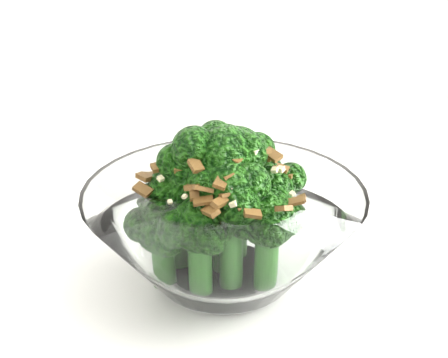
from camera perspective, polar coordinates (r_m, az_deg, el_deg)
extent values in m
cylinder|color=white|center=(1.16, 16.94, -13.42)|extent=(0.04, 0.04, 0.71)
cylinder|color=white|center=(0.56, 0.00, -8.16)|extent=(0.09, 0.09, 0.01)
cylinder|color=#235B18|center=(0.54, -2.28, -3.87)|extent=(0.02, 0.02, 0.07)
sphere|color=#1F5A10|center=(0.52, -2.38, 0.89)|extent=(0.05, 0.05, 0.05)
cylinder|color=#235B18|center=(0.58, -0.49, -3.27)|extent=(0.02, 0.02, 0.04)
sphere|color=#1F5A10|center=(0.57, -0.50, -0.48)|extent=(0.04, 0.04, 0.04)
cylinder|color=#235B18|center=(0.52, 3.54, -6.81)|extent=(0.02, 0.02, 0.05)
sphere|color=#1F5A10|center=(0.50, 3.65, -3.27)|extent=(0.04, 0.04, 0.04)
cylinder|color=#235B18|center=(0.58, 3.67, -3.63)|extent=(0.02, 0.02, 0.04)
sphere|color=#1F5A10|center=(0.57, 3.76, -0.92)|extent=(0.04, 0.04, 0.04)
cylinder|color=#235B18|center=(0.52, 0.61, -5.64)|extent=(0.02, 0.02, 0.07)
sphere|color=#1F5A10|center=(0.49, 0.63, -0.97)|extent=(0.05, 0.05, 0.05)
cylinder|color=#235B18|center=(0.56, 1.05, -2.86)|extent=(0.02, 0.02, 0.08)
sphere|color=#1F5A10|center=(0.53, 1.09, 1.92)|extent=(0.05, 0.05, 0.05)
cylinder|color=#235B18|center=(0.53, -5.04, -6.88)|extent=(0.02, 0.02, 0.04)
sphere|color=#1F5A10|center=(0.52, -5.17, -4.04)|extent=(0.04, 0.04, 0.04)
cylinder|color=#235B18|center=(0.55, 3.55, -4.51)|extent=(0.02, 0.02, 0.06)
sphere|color=#1F5A10|center=(0.53, 3.67, -0.81)|extent=(0.04, 0.04, 0.04)
cylinder|color=#235B18|center=(0.54, 0.00, -3.70)|extent=(0.02, 0.02, 0.08)
sphere|color=#1F5A10|center=(0.51, 0.00, 1.70)|extent=(0.05, 0.05, 0.05)
cylinder|color=#235B18|center=(0.55, -3.89, -4.68)|extent=(0.02, 0.02, 0.05)
sphere|color=#1F5A10|center=(0.53, -4.02, -1.08)|extent=(0.05, 0.05, 0.05)
cylinder|color=#235B18|center=(0.51, -1.99, -7.27)|extent=(0.02, 0.02, 0.05)
sphere|color=#1F5A10|center=(0.50, -2.05, -3.86)|extent=(0.04, 0.04, 0.04)
cube|color=brown|center=(0.47, -1.12, -2.69)|extent=(0.01, 0.02, 0.01)
cube|color=brown|center=(0.53, -0.13, 3.66)|extent=(0.02, 0.01, 0.00)
cube|color=brown|center=(0.47, -1.74, -1.82)|extent=(0.02, 0.01, 0.01)
cube|color=brown|center=(0.52, 4.77, 0.91)|extent=(0.01, 0.01, 0.01)
cube|color=brown|center=(0.57, -2.92, 1.78)|extent=(0.01, 0.02, 0.01)
cube|color=brown|center=(0.50, -2.44, 1.91)|extent=(0.01, 0.01, 0.00)
cube|color=brown|center=(0.54, -5.97, 0.30)|extent=(0.02, 0.02, 0.01)
cube|color=brown|center=(0.51, -1.74, 2.92)|extent=(0.02, 0.01, 0.01)
cube|color=brown|center=(0.57, 3.84, 1.37)|extent=(0.02, 0.01, 0.01)
cube|color=brown|center=(0.53, -3.43, 2.44)|extent=(0.02, 0.01, 0.01)
cube|color=brown|center=(0.48, 0.38, -1.25)|extent=(0.02, 0.01, 0.01)
cube|color=brown|center=(0.53, 5.39, 0.42)|extent=(0.01, 0.02, 0.00)
cube|color=brown|center=(0.48, 0.24, 0.20)|extent=(0.01, 0.01, 0.01)
cube|color=brown|center=(0.47, -0.34, -1.94)|extent=(0.01, 0.01, 0.01)
cube|color=brown|center=(0.52, -4.24, 1.42)|extent=(0.01, 0.01, 0.01)
cube|color=brown|center=(0.51, 4.04, 2.03)|extent=(0.01, 0.02, 0.01)
cube|color=brown|center=(0.47, 1.53, -2.04)|extent=(0.01, 0.01, 0.01)
cube|color=brown|center=(0.49, 1.24, 1.78)|extent=(0.02, 0.02, 0.00)
cube|color=brown|center=(0.50, -3.54, 1.09)|extent=(0.01, 0.02, 0.01)
cube|color=brown|center=(0.53, -6.67, 0.17)|extent=(0.01, 0.01, 0.01)
cube|color=brown|center=(0.52, -2.63, 3.14)|extent=(0.01, 0.01, 0.01)
cube|color=brown|center=(0.52, -6.76, -0.88)|extent=(0.02, 0.02, 0.01)
cube|color=brown|center=(0.48, 5.00, -2.44)|extent=(0.01, 0.01, 0.01)
cube|color=brown|center=(0.56, -2.03, 2.33)|extent=(0.02, 0.02, 0.00)
cube|color=brown|center=(0.51, 1.06, 3.41)|extent=(0.01, 0.01, 0.01)
cube|color=brown|center=(0.47, 2.38, -2.87)|extent=(0.01, 0.01, 0.01)
cube|color=brown|center=(0.48, -2.57, -0.65)|extent=(0.01, 0.01, 0.01)
cube|color=brown|center=(0.52, -5.27, 1.06)|extent=(0.02, 0.01, 0.01)
cube|color=brown|center=(0.49, -2.35, 1.12)|extent=(0.01, 0.01, 0.01)
cube|color=brown|center=(0.49, 5.97, -1.85)|extent=(0.01, 0.01, 0.01)
cube|color=brown|center=(0.52, -1.69, 3.68)|extent=(0.01, 0.01, 0.01)
cube|color=brown|center=(0.48, -0.19, -0.21)|extent=(0.01, 0.02, 0.01)
cube|color=brown|center=(0.53, -2.94, 2.73)|extent=(0.01, 0.01, 0.01)
cube|color=brown|center=(0.48, -2.48, -1.22)|extent=(0.01, 0.01, 0.01)
cube|color=brown|center=(0.53, -1.78, 3.12)|extent=(0.02, 0.02, 0.01)
cube|color=brown|center=(0.50, 6.46, -1.65)|extent=(0.01, 0.01, 0.01)
cube|color=brown|center=(0.47, -1.76, -0.82)|extent=(0.02, 0.01, 0.01)
cube|color=brown|center=(0.51, -2.75, 2.23)|extent=(0.01, 0.01, 0.00)
cube|color=brown|center=(0.52, 3.44, 1.91)|extent=(0.01, 0.01, 0.00)
cube|color=brown|center=(0.50, 3.11, 2.32)|extent=(0.02, 0.01, 0.01)
cube|color=beige|center=(0.52, -2.37, 3.02)|extent=(0.01, 0.01, 0.01)
cube|color=beige|center=(0.57, 1.12, 2.29)|extent=(0.00, 0.00, 0.00)
cube|color=beige|center=(0.52, 1.30, 3.57)|extent=(0.01, 0.01, 0.01)
cube|color=beige|center=(0.53, 0.39, 3.65)|extent=(0.01, 0.01, 0.00)
cube|color=beige|center=(0.52, -4.85, 1.33)|extent=(0.01, 0.01, 0.00)
cube|color=beige|center=(0.54, 3.39, 2.34)|extent=(0.01, 0.00, 0.00)
cube|color=beige|center=(0.48, 0.69, -0.80)|extent=(0.01, 0.01, 0.01)
cube|color=beige|center=(0.48, -3.31, -1.46)|extent=(0.01, 0.00, 0.00)
cube|color=beige|center=(0.50, 2.61, 2.29)|extent=(0.01, 0.01, 0.00)
cube|color=beige|center=(0.50, 5.70, -1.22)|extent=(0.01, 0.01, 0.00)
cube|color=beige|center=(0.51, 4.73, 0.82)|extent=(0.01, 0.01, 0.00)
cube|color=beige|center=(0.52, -4.32, 1.90)|extent=(0.00, 0.00, 0.00)
cube|color=beige|center=(0.47, 0.78, -2.05)|extent=(0.01, 0.01, 0.01)
cube|color=beige|center=(0.53, -5.48, 0.77)|extent=(0.00, 0.00, 0.00)
cube|color=beige|center=(0.51, -5.29, 0.04)|extent=(0.01, 0.01, 0.00)
cube|color=beige|center=(0.52, 0.72, 3.84)|extent=(0.01, 0.01, 0.00)
cube|color=beige|center=(0.51, 4.24, 0.76)|extent=(0.01, 0.01, 0.01)
cube|color=beige|center=(0.48, -4.51, -1.89)|extent=(0.00, 0.00, 0.00)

